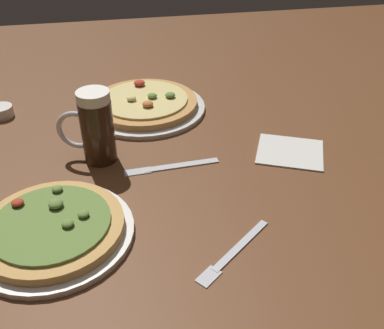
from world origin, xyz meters
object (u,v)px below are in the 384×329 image
pizza_plate_near (53,229)px  pizza_plate_far (145,104)px  knife_right (171,166)px  beer_mug_dark (95,127)px  fork_left (233,252)px  napkin_folded (290,151)px  ramekin_sauce (1,111)px

pizza_plate_near → pizza_plate_far: size_ratio=0.89×
pizza_plate_far → knife_right: 0.30m
pizza_plate_near → beer_mug_dark: 0.27m
pizza_plate_near → fork_left: 0.33m
napkin_folded → fork_left: (-0.22, -0.29, -0.00)m
beer_mug_dark → ramekin_sauce: (-0.25, 0.26, -0.07)m
pizza_plate_far → knife_right: pizza_plate_far is taller
pizza_plate_far → ramekin_sauce: bearing=174.5°
knife_right → fork_left: bearing=-77.0°
beer_mug_dark → knife_right: 0.19m
pizza_plate_near → beer_mug_dark: bearing=70.2°
napkin_folded → fork_left: napkin_folded is taller
fork_left → pizza_plate_far: bearing=99.3°
ramekin_sauce → knife_right: bearing=-38.6°
pizza_plate_near → fork_left: bearing=-18.8°
beer_mug_dark → fork_left: bearing=-57.4°
pizza_plate_near → ramekin_sauce: size_ratio=4.72×
pizza_plate_near → ramekin_sauce: 0.54m
pizza_plate_far → ramekin_sauce: 0.39m
ramekin_sauce → knife_right: (0.41, -0.33, -0.01)m
ramekin_sauce → pizza_plate_far: bearing=-5.5°
beer_mug_dark → fork_left: 0.43m
napkin_folded → beer_mug_dark: bearing=172.3°
pizza_plate_near → knife_right: size_ratio=1.37×
fork_left → ramekin_sauce: bearing=127.9°
pizza_plate_far → ramekin_sauce: size_ratio=5.30×
fork_left → knife_right: bearing=103.0°
ramekin_sauce → knife_right: ramekin_sauce is taller
fork_left → beer_mug_dark: bearing=122.6°
beer_mug_dark → fork_left: size_ratio=1.03×
fork_left → knife_right: size_ratio=0.76×
pizza_plate_near → knife_right: (0.25, 0.18, -0.01)m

